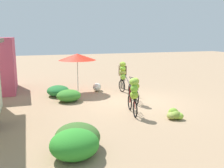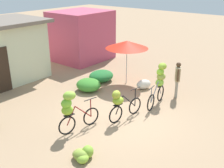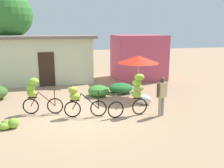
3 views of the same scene
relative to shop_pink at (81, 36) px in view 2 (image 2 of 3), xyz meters
The scene contains 11 objects.
ground_plane 8.07m from the shop_pink, 124.06° to the right, with size 60.00×60.00×0.00m, color tan.
shop_pink is the anchor object (origin of this frame).
hedge_bush_mid 5.22m from the shop_pink, 132.23° to the right, with size 1.05×1.13×0.55m, color #3B872D.
hedge_bush_by_door 4.22m from the shop_pink, 122.20° to the right, with size 1.27×1.11×0.53m, color #267635.
market_umbrella 4.86m from the shop_pink, 109.65° to the right, with size 1.98×1.98×2.08m.
bicycle_leftmost 8.56m from the shop_pink, 137.58° to the right, with size 1.58×0.51×1.46m.
bicycle_near_pile 8.08m from the shop_pink, 125.67° to the right, with size 1.62×0.44×1.21m.
bicycle_center_loaded 7.32m from the shop_pink, 110.41° to the right, with size 1.67×0.43×1.65m.
banana_pile_on_ground 10.12m from the shop_pink, 135.35° to the right, with size 0.77×0.73×0.36m.
produce_sack 5.98m from the shop_pink, 106.90° to the right, with size 0.70×0.44×0.44m, color silver.
person_vendor 7.34m from the shop_pink, 102.46° to the right, with size 0.52×0.36×1.54m.
Camera 2 is at (-7.16, -5.11, 4.84)m, focal length 43.74 mm.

